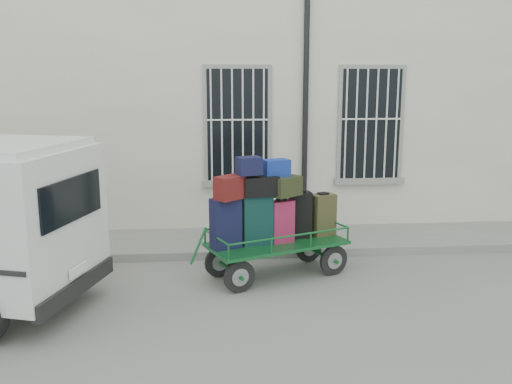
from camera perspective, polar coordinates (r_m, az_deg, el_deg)
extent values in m
plane|color=slate|center=(9.03, 1.80, -9.41)|extent=(80.00, 80.00, 0.00)
cube|color=beige|center=(13.90, -0.76, 10.71)|extent=(24.00, 5.00, 6.00)
cylinder|color=black|center=(11.45, 4.99, 9.43)|extent=(0.11, 0.11, 5.60)
cube|color=black|center=(11.40, -1.86, 6.69)|extent=(1.20, 0.08, 2.20)
cube|color=gray|center=(11.54, -1.82, 0.93)|extent=(1.45, 0.22, 0.12)
cube|color=black|center=(11.85, 11.38, 6.66)|extent=(1.20, 0.08, 2.20)
cube|color=gray|center=(11.98, 11.18, 1.12)|extent=(1.45, 0.22, 0.12)
cube|color=slate|center=(11.07, 0.50, -4.94)|extent=(24.00, 1.70, 0.15)
cylinder|color=black|center=(8.70, -1.67, -8.46)|extent=(0.49, 0.24, 0.50)
cylinder|color=gray|center=(8.70, -1.67, -8.46)|extent=(0.29, 0.19, 0.28)
cylinder|color=black|center=(9.36, -3.68, -7.00)|extent=(0.49, 0.24, 0.50)
cylinder|color=gray|center=(9.36, -3.68, -7.00)|extent=(0.29, 0.19, 0.28)
cylinder|color=black|center=(9.51, 7.76, -6.78)|extent=(0.49, 0.24, 0.50)
cylinder|color=gray|center=(9.51, 7.76, -6.78)|extent=(0.29, 0.19, 0.28)
cylinder|color=black|center=(10.12, 5.31, -5.58)|extent=(0.49, 0.24, 0.50)
cylinder|color=gray|center=(10.12, 5.31, -5.58)|extent=(0.29, 0.19, 0.28)
cube|color=#145B29|center=(9.30, 2.10, -5.16)|extent=(2.43, 1.76, 0.05)
cylinder|color=#145B29|center=(8.71, -5.78, -5.36)|extent=(0.29, 0.15, 0.56)
cube|color=black|center=(8.88, -3.06, -3.15)|extent=(0.51, 0.41, 0.79)
cube|color=black|center=(8.79, -3.09, -0.56)|extent=(0.21, 0.18, 0.03)
cube|color=#0D2A2E|center=(9.04, 0.13, -2.84)|extent=(0.51, 0.31, 0.80)
cube|color=black|center=(8.95, 0.14, -0.26)|extent=(0.22, 0.17, 0.03)
cube|color=maroon|center=(9.21, 2.56, -2.95)|extent=(0.43, 0.35, 0.69)
cube|color=black|center=(9.12, 2.58, -0.78)|extent=(0.18, 0.16, 0.03)
cube|color=black|center=(9.48, 4.43, -2.28)|extent=(0.38, 0.27, 0.77)
cube|color=black|center=(9.39, 4.47, 0.08)|extent=(0.17, 0.16, 0.03)
cube|color=#34361B|center=(9.66, 6.68, -2.27)|extent=(0.46, 0.40, 0.70)
cube|color=black|center=(9.58, 6.73, -0.14)|extent=(0.20, 0.18, 0.03)
cube|color=#581117|center=(8.71, -2.65, 0.44)|extent=(0.52, 0.51, 0.36)
cube|color=black|center=(8.92, 0.44, 0.61)|extent=(0.60, 0.38, 0.31)
cube|color=#2B2C16|center=(9.08, 2.94, 0.60)|extent=(0.58, 0.55, 0.31)
cube|color=black|center=(8.78, -0.72, 2.64)|extent=(0.43, 0.37, 0.27)
cube|color=navy|center=(9.06, 2.02, 2.43)|extent=(0.47, 0.37, 0.27)
cube|color=black|center=(7.79, -17.95, -0.71)|extent=(0.47, 1.41, 0.58)
cube|color=black|center=(8.13, -17.47, -9.01)|extent=(0.66, 1.88, 0.23)
cube|color=white|center=(8.03, -17.32, -7.44)|extent=(0.16, 0.43, 0.13)
cylinder|color=black|center=(9.33, -18.77, -7.02)|extent=(0.75, 0.43, 0.71)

